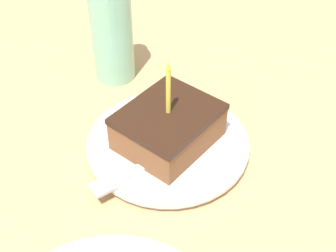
% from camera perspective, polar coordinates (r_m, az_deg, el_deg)
% --- Properties ---
extents(ground_plane, '(2.40, 2.40, 0.04)m').
position_cam_1_polar(ground_plane, '(0.70, -0.34, -2.14)').
color(ground_plane, tan).
rests_on(ground_plane, ground).
extents(plate, '(0.23, 0.23, 0.02)m').
position_cam_1_polar(plate, '(0.66, -0.00, -2.24)').
color(plate, silver).
rests_on(plate, ground_plane).
extents(cake_slice, '(0.11, 0.13, 0.13)m').
position_cam_1_polar(cake_slice, '(0.63, 0.04, -0.05)').
color(cake_slice, brown).
rests_on(cake_slice, plate).
extents(fork, '(0.06, 0.18, 0.00)m').
position_cam_1_polar(fork, '(0.62, -3.07, -4.93)').
color(fork, silver).
rests_on(fork, plate).
extents(bottle, '(0.07, 0.07, 0.21)m').
position_cam_1_polar(bottle, '(0.76, -6.88, 11.44)').
color(bottle, '#8CD1B2').
rests_on(bottle, ground_plane).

